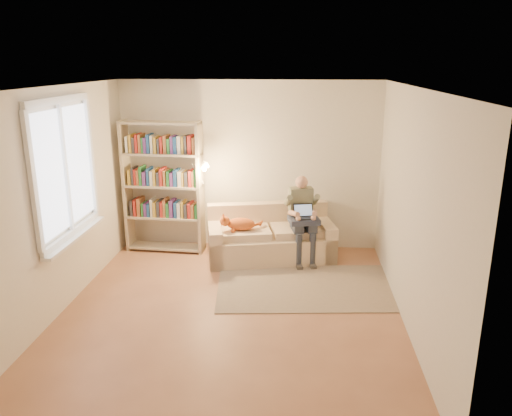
# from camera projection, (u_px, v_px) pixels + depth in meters

# --- Properties ---
(floor) EXTENTS (4.50, 4.50, 0.00)m
(floor) POSITION_uv_depth(u_px,v_px,m) (231.00, 311.00, 5.95)
(floor) COLOR #996245
(floor) RESTS_ON ground
(ceiling) EXTENTS (4.00, 4.50, 0.02)m
(ceiling) POSITION_uv_depth(u_px,v_px,m) (227.00, 87.00, 5.21)
(ceiling) COLOR white
(ceiling) RESTS_ON wall_back
(wall_left) EXTENTS (0.02, 4.50, 2.60)m
(wall_left) POSITION_uv_depth(u_px,v_px,m) (58.00, 202.00, 5.75)
(wall_left) COLOR silver
(wall_left) RESTS_ON floor
(wall_right) EXTENTS (0.02, 4.50, 2.60)m
(wall_right) POSITION_uv_depth(u_px,v_px,m) (412.00, 211.00, 5.42)
(wall_right) COLOR silver
(wall_right) RESTS_ON floor
(wall_back) EXTENTS (4.00, 0.02, 2.60)m
(wall_back) POSITION_uv_depth(u_px,v_px,m) (249.00, 166.00, 7.73)
(wall_back) COLOR silver
(wall_back) RESTS_ON floor
(wall_front) EXTENTS (4.00, 0.02, 2.60)m
(wall_front) POSITION_uv_depth(u_px,v_px,m) (184.00, 297.00, 3.43)
(wall_front) COLOR silver
(wall_front) RESTS_ON floor
(window) EXTENTS (0.12, 1.52, 1.69)m
(window) POSITION_uv_depth(u_px,v_px,m) (69.00, 192.00, 5.92)
(window) COLOR white
(window) RESTS_ON wall_left
(sofa) EXTENTS (1.97, 1.19, 0.78)m
(sofa) POSITION_uv_depth(u_px,v_px,m) (270.00, 240.00, 7.49)
(sofa) COLOR beige
(sofa) RESTS_ON floor
(person) EXTENTS (0.43, 0.59, 1.26)m
(person) POSITION_uv_depth(u_px,v_px,m) (302.00, 214.00, 7.29)
(person) COLOR gray
(person) RESTS_ON sofa
(cat) EXTENTS (0.60, 0.31, 0.23)m
(cat) POSITION_uv_depth(u_px,v_px,m) (241.00, 223.00, 7.24)
(cat) COLOR orange
(cat) RESTS_ON sofa
(blanket) EXTENTS (0.49, 0.43, 0.08)m
(blanket) POSITION_uv_depth(u_px,v_px,m) (299.00, 220.00, 7.19)
(blanket) COLOR #293048
(blanket) RESTS_ON person
(laptop) EXTENTS (0.33, 0.30, 0.23)m
(laptop) POSITION_uv_depth(u_px,v_px,m) (299.00, 214.00, 7.18)
(laptop) COLOR black
(laptop) RESTS_ON blanket
(bookshelf) EXTENTS (1.34, 0.44, 2.03)m
(bookshelf) POSITION_uv_depth(u_px,v_px,m) (163.00, 181.00, 7.55)
(bookshelf) COLOR #B8A88B
(bookshelf) RESTS_ON floor
(rug) EXTENTS (2.52, 1.64, 0.01)m
(rug) POSITION_uv_depth(u_px,v_px,m) (309.00, 287.00, 6.56)
(rug) COLOR gray
(rug) RESTS_ON floor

